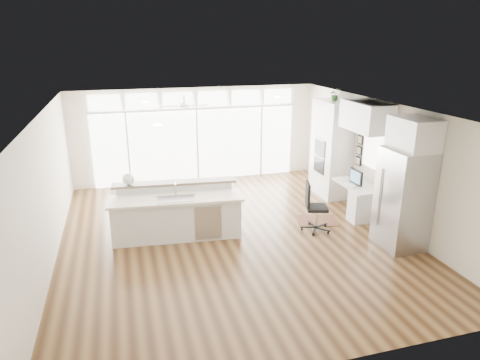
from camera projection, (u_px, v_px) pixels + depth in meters
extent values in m
cube|color=#3C2512|center=(232.00, 236.00, 9.11)|extent=(7.00, 8.00, 0.02)
cube|color=white|center=(232.00, 109.00, 8.26)|extent=(7.00, 8.00, 0.02)
cube|color=beige|center=(196.00, 135.00, 12.34)|extent=(7.00, 0.04, 2.70)
cube|color=beige|center=(320.00, 274.00, 5.03)|extent=(7.00, 0.04, 2.70)
cube|color=beige|center=(46.00, 191.00, 7.77)|extent=(0.04, 8.00, 2.70)
cube|color=beige|center=(382.00, 162.00, 9.60)|extent=(0.04, 8.00, 2.70)
cube|color=white|center=(197.00, 145.00, 12.38)|extent=(5.80, 0.06, 2.08)
cube|color=white|center=(196.00, 99.00, 11.96)|extent=(5.90, 0.06, 0.40)
cube|color=white|center=(374.00, 151.00, 9.80)|extent=(0.04, 0.85, 0.85)
cube|color=silver|center=(184.00, 102.00, 10.75)|extent=(1.16, 1.16, 0.32)
cube|color=beige|center=(229.00, 108.00, 8.45)|extent=(3.40, 3.00, 0.02)
cube|color=silver|center=(331.00, 149.00, 11.19)|extent=(0.64, 1.20, 2.50)
cube|color=silver|center=(357.00, 200.00, 10.08)|extent=(0.72, 1.30, 0.76)
cube|color=silver|center=(366.00, 116.00, 9.47)|extent=(0.64, 1.30, 0.64)
cube|color=#A9AAAE|center=(403.00, 199.00, 8.37)|extent=(0.76, 0.90, 2.00)
cube|color=silver|center=(414.00, 134.00, 7.98)|extent=(0.64, 0.90, 0.60)
cube|color=black|center=(359.00, 150.00, 10.41)|extent=(0.06, 0.22, 0.80)
cube|color=silver|center=(177.00, 213.00, 8.89)|extent=(2.82, 1.30, 1.09)
cube|color=#331910|center=(317.00, 220.00, 9.85)|extent=(1.05, 0.87, 0.01)
cube|color=black|center=(317.00, 207.00, 9.19)|extent=(0.69, 0.66, 1.08)
sphere|color=silver|center=(128.00, 179.00, 8.89)|extent=(0.29, 0.29, 0.25)
cube|color=black|center=(356.00, 177.00, 9.88)|extent=(0.10, 0.46, 0.38)
cube|color=white|center=(349.00, 185.00, 9.89)|extent=(0.14, 0.33, 0.02)
imported|color=#2E5D27|center=(335.00, 96.00, 10.75)|extent=(0.29, 0.32, 0.24)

